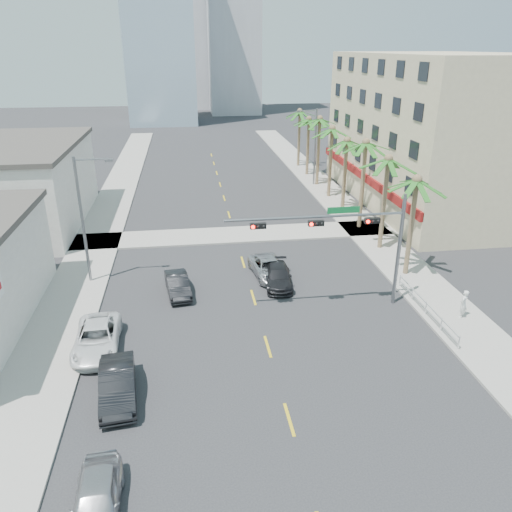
% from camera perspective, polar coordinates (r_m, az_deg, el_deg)
% --- Properties ---
extents(ground, '(260.00, 260.00, 0.00)m').
position_cam_1_polar(ground, '(25.32, 2.87, -15.21)').
color(ground, '#262628').
rests_on(ground, ground).
extents(sidewalk_right, '(4.00, 120.00, 0.15)m').
position_cam_1_polar(sidewalk_right, '(45.39, 13.12, 2.24)').
color(sidewalk_right, gray).
rests_on(sidewalk_right, ground).
extents(sidewalk_left, '(4.00, 120.00, 0.15)m').
position_cam_1_polar(sidewalk_left, '(43.22, -18.15, 0.62)').
color(sidewalk_left, gray).
rests_on(sidewalk_left, ground).
extents(sidewalk_cross, '(80.00, 4.00, 0.15)m').
position_cam_1_polar(sidewalk_cross, '(44.52, -2.40, 2.44)').
color(sidewalk_cross, gray).
rests_on(sidewalk_cross, ground).
extents(building_right, '(15.25, 28.00, 15.00)m').
position_cam_1_polar(building_right, '(56.53, 19.97, 13.30)').
color(building_right, '#C0AF87').
rests_on(building_right, ground).
extents(building_left_far, '(11.00, 18.00, 7.20)m').
position_cam_1_polar(building_left_far, '(51.42, -25.56, 7.13)').
color(building_left_far, beige).
rests_on(building_left_far, ground).
extents(tower_far_left, '(14.00, 14.00, 48.00)m').
position_cam_1_polar(tower_far_left, '(114.91, -11.25, 26.68)').
color(tower_far_left, '#99B2C6').
rests_on(tower_far_left, ground).
extents(tower_far_center, '(16.00, 16.00, 42.00)m').
position_cam_1_polar(tower_far_center, '(144.64, -8.45, 24.79)').
color(tower_far_center, '#ADADB2').
rests_on(tower_far_center, ground).
extents(traffic_signal_mast, '(11.12, 0.54, 7.20)m').
position_cam_1_polar(traffic_signal_mast, '(31.03, 10.85, 2.58)').
color(traffic_signal_mast, slate).
rests_on(traffic_signal_mast, ground).
extents(palm_tree_0, '(4.80, 4.80, 7.80)m').
position_cam_1_polar(palm_tree_0, '(36.20, 17.92, 8.15)').
color(palm_tree_0, brown).
rests_on(palm_tree_0, ground).
extents(palm_tree_1, '(4.80, 4.80, 8.16)m').
position_cam_1_polar(palm_tree_1, '(40.74, 14.89, 10.54)').
color(palm_tree_1, brown).
rests_on(palm_tree_1, ground).
extents(palm_tree_2, '(4.80, 4.80, 8.52)m').
position_cam_1_polar(palm_tree_2, '(45.42, 12.45, 12.43)').
color(palm_tree_2, brown).
rests_on(palm_tree_2, ground).
extents(palm_tree_3, '(4.80, 4.80, 7.80)m').
position_cam_1_polar(palm_tree_3, '(50.38, 10.36, 12.77)').
color(palm_tree_3, brown).
rests_on(palm_tree_3, ground).
extents(palm_tree_4, '(4.80, 4.80, 8.16)m').
position_cam_1_polar(palm_tree_4, '(55.22, 8.70, 14.11)').
color(palm_tree_4, brown).
rests_on(palm_tree_4, ground).
extents(palm_tree_5, '(4.80, 4.80, 8.52)m').
position_cam_1_polar(palm_tree_5, '(60.12, 7.30, 15.22)').
color(palm_tree_5, brown).
rests_on(palm_tree_5, ground).
extents(palm_tree_6, '(4.80, 4.80, 7.80)m').
position_cam_1_polar(palm_tree_6, '(65.21, 6.06, 15.24)').
color(palm_tree_6, brown).
rests_on(palm_tree_6, ground).
extents(palm_tree_7, '(4.80, 4.80, 8.16)m').
position_cam_1_polar(palm_tree_7, '(70.18, 5.03, 16.10)').
color(palm_tree_7, brown).
rests_on(palm_tree_7, ground).
extents(streetlight_left, '(2.55, 0.25, 9.00)m').
position_cam_1_polar(streetlight_left, '(35.84, -18.99, 4.49)').
color(streetlight_left, slate).
rests_on(streetlight_left, ground).
extents(streetlight_right, '(2.55, 0.25, 9.00)m').
position_cam_1_polar(streetlight_right, '(60.39, 6.60, 12.67)').
color(streetlight_right, slate).
rests_on(streetlight_right, ground).
extents(guardrail, '(0.08, 8.08, 1.00)m').
position_cam_1_polar(guardrail, '(32.86, 18.87, -5.51)').
color(guardrail, silver).
rests_on(guardrail, ground).
extents(car_parked_near, '(1.87, 4.26, 1.43)m').
position_cam_1_polar(car_parked_near, '(20.54, -17.73, -25.01)').
color(car_parked_near, '#B1B1B6').
rests_on(car_parked_near, ground).
extents(car_parked_mid, '(2.11, 4.81, 1.54)m').
position_cam_1_polar(car_parked_mid, '(25.33, -15.55, -13.97)').
color(car_parked_mid, black).
rests_on(car_parked_mid, ground).
extents(car_parked_far, '(2.58, 5.26, 1.44)m').
position_cam_1_polar(car_parked_far, '(29.23, -17.72, -8.96)').
color(car_parked_far, white).
rests_on(car_parked_far, ground).
extents(car_lane_left, '(1.95, 4.25, 1.35)m').
position_cam_1_polar(car_lane_left, '(34.26, -8.93, -3.26)').
color(car_lane_left, black).
rests_on(car_lane_left, ground).
extents(car_lane_center, '(2.77, 5.02, 1.33)m').
position_cam_1_polar(car_lane_center, '(36.40, 1.47, -1.37)').
color(car_lane_center, '#B6B6BB').
rests_on(car_lane_center, ground).
extents(car_lane_right, '(2.26, 4.63, 1.30)m').
position_cam_1_polar(car_lane_right, '(35.14, 2.55, -2.35)').
color(car_lane_right, black).
rests_on(car_lane_right, ground).
extents(pedestrian, '(0.78, 0.76, 1.81)m').
position_cam_1_polar(pedestrian, '(33.17, 22.63, -5.07)').
color(pedestrian, white).
rests_on(pedestrian, sidewalk_right).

